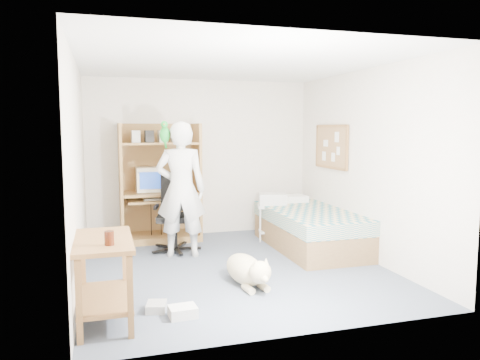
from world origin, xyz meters
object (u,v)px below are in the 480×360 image
at_px(side_desk, 104,267).
at_px(dog, 247,270).
at_px(bed, 309,228).
at_px(office_chair, 175,223).
at_px(person, 181,189).
at_px(computer_hutch, 160,187).
at_px(printer_cart, 273,217).

bearing_deg(side_desk, dog, 19.87).
height_order(bed, office_chair, office_chair).
distance_m(person, dog, 1.65).
distance_m(computer_hutch, bed, 2.35).
xyz_separation_m(computer_hutch, printer_cart, (1.67, -0.49, -0.46)).
distance_m(computer_hutch, dog, 2.56).
height_order(computer_hutch, dog, computer_hutch).
height_order(computer_hutch, office_chair, computer_hutch).
bearing_deg(office_chair, person, -69.60).
distance_m(bed, side_desk, 3.39).
bearing_deg(bed, dog, -136.48).
distance_m(side_desk, office_chair, 2.45).
xyz_separation_m(office_chair, person, (0.04, -0.31, 0.52)).
bearing_deg(bed, person, 176.27).
bearing_deg(computer_hutch, printer_cart, -16.38).
height_order(side_desk, dog, side_desk).
xyz_separation_m(bed, person, (-1.83, 0.12, 0.62)).
relative_size(bed, printer_cart, 3.69).
xyz_separation_m(computer_hutch, bed, (2.00, -1.12, -0.53)).
distance_m(computer_hutch, office_chair, 0.83).
distance_m(computer_hutch, person, 1.02).
relative_size(office_chair, person, 0.60).
xyz_separation_m(computer_hutch, person, (0.17, -1.00, 0.09)).
bearing_deg(person, dog, 123.50).
height_order(side_desk, person, person).
xyz_separation_m(computer_hutch, office_chair, (0.13, -0.69, -0.43)).
relative_size(side_desk, printer_cart, 1.83).
bearing_deg(person, printer_cart, -147.46).
height_order(office_chair, dog, office_chair).
height_order(person, dog, person).
bearing_deg(person, side_desk, 76.09).
height_order(dog, printer_cart, printer_cart).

